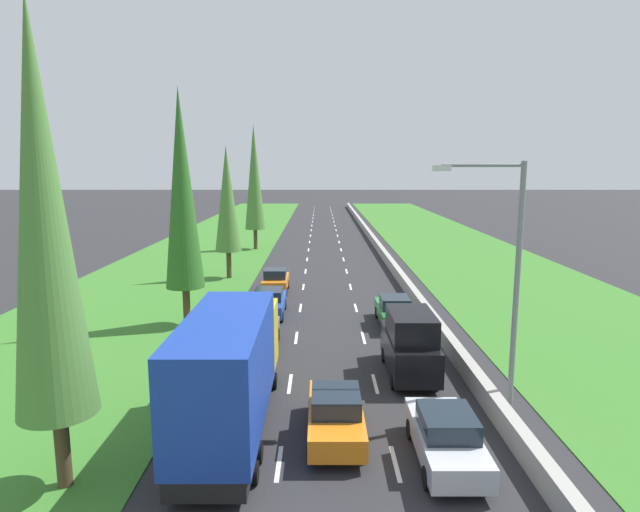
# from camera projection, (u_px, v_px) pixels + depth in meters

# --- Properties ---
(ground_plane) EXTENTS (300.00, 300.00, 0.00)m
(ground_plane) POSITION_uv_depth(u_px,v_px,m) (326.00, 246.00, 60.48)
(ground_plane) COLOR #28282B
(ground_plane) RESTS_ON ground
(grass_verge_left) EXTENTS (14.00, 140.00, 0.04)m
(grass_verge_left) POSITION_uv_depth(u_px,v_px,m) (214.00, 246.00, 60.50)
(grass_verge_left) COLOR #387528
(grass_verge_left) RESTS_ON ground
(grass_verge_right) EXTENTS (14.00, 140.00, 0.04)m
(grass_verge_right) POSITION_uv_depth(u_px,v_px,m) (453.00, 246.00, 60.44)
(grass_verge_right) COLOR #387528
(grass_verge_right) RESTS_ON ground
(median_barrier) EXTENTS (0.44, 120.00, 0.85)m
(median_barrier) POSITION_uv_depth(u_px,v_px,m) (376.00, 242.00, 60.40)
(median_barrier) COLOR #9E9B93
(median_barrier) RESTS_ON ground
(lane_markings) EXTENTS (3.64, 116.00, 0.01)m
(lane_markings) POSITION_uv_depth(u_px,v_px,m) (326.00, 246.00, 60.48)
(lane_markings) COLOR white
(lane_markings) RESTS_ON ground
(blue_box_truck_left_lane) EXTENTS (2.46, 9.40, 4.18)m
(blue_box_truck_left_lane) POSITION_uv_depth(u_px,v_px,m) (232.00, 369.00, 17.78)
(blue_box_truck_left_lane) COLOR black
(blue_box_truck_left_lane) RESTS_ON ground
(silver_sedan_right_lane) EXTENTS (1.82, 4.50, 1.64)m
(silver_sedan_right_lane) POSITION_uv_depth(u_px,v_px,m) (447.00, 437.00, 16.06)
(silver_sedan_right_lane) COLOR silver
(silver_sedan_right_lane) RESTS_ON ground
(orange_sedan_centre_lane) EXTENTS (1.82, 4.50, 1.64)m
(orange_sedan_centre_lane) POSITION_uv_depth(u_px,v_px,m) (337.00, 414.00, 17.54)
(orange_sedan_centre_lane) COLOR orange
(orange_sedan_centre_lane) RESTS_ON ground
(black_van_right_lane) EXTENTS (1.96, 4.90, 2.82)m
(black_van_right_lane) POSITION_uv_depth(u_px,v_px,m) (411.00, 344.00, 22.71)
(black_van_right_lane) COLOR black
(black_van_right_lane) RESTS_ON ground
(grey_hatchback_left_lane) EXTENTS (1.74, 3.90, 1.72)m
(grey_hatchback_left_lane) POSITION_uv_depth(u_px,v_px,m) (260.00, 332.00, 26.15)
(grey_hatchback_left_lane) COLOR slate
(grey_hatchback_left_lane) RESTS_ON ground
(blue_sedan_left_lane) EXTENTS (1.82, 4.50, 1.64)m
(blue_sedan_left_lane) POSITION_uv_depth(u_px,v_px,m) (271.00, 302.00, 31.98)
(blue_sedan_left_lane) COLOR #1E47B7
(blue_sedan_left_lane) RESTS_ON ground
(green_sedan_right_lane) EXTENTS (1.82, 4.50, 1.64)m
(green_sedan_right_lane) POSITION_uv_depth(u_px,v_px,m) (395.00, 311.00, 30.12)
(green_sedan_right_lane) COLOR #237A33
(green_sedan_right_lane) RESTS_ON ground
(orange_hatchback_left_lane) EXTENTS (1.74, 3.90, 1.72)m
(orange_hatchback_left_lane) POSITION_uv_depth(u_px,v_px,m) (277.00, 281.00, 37.93)
(orange_hatchback_left_lane) COLOR orange
(orange_hatchback_left_lane) RESTS_ON ground
(poplar_tree_nearest) EXTENTS (2.13, 2.13, 13.10)m
(poplar_tree_nearest) POSITION_uv_depth(u_px,v_px,m) (44.00, 214.00, 13.73)
(poplar_tree_nearest) COLOR #4C3823
(poplar_tree_nearest) RESTS_ON ground
(poplar_tree_second) EXTENTS (2.13, 2.13, 13.02)m
(poplar_tree_second) POSITION_uv_depth(u_px,v_px,m) (183.00, 190.00, 28.96)
(poplar_tree_second) COLOR #4C3823
(poplar_tree_second) RESTS_ON ground
(poplar_tree_third) EXTENTS (2.06, 2.06, 10.46)m
(poplar_tree_third) POSITION_uv_depth(u_px,v_px,m) (228.00, 199.00, 41.91)
(poplar_tree_third) COLOR #4C3823
(poplar_tree_third) RESTS_ON ground
(poplar_tree_fourth) EXTENTS (2.13, 2.13, 13.28)m
(poplar_tree_fourth) POSITION_uv_depth(u_px,v_px,m) (255.00, 177.00, 56.74)
(poplar_tree_fourth) COLOR #4C3823
(poplar_tree_fourth) RESTS_ON ground
(street_light_mast) EXTENTS (3.20, 0.28, 9.00)m
(street_light_mast) POSITION_uv_depth(u_px,v_px,m) (509.00, 270.00, 18.77)
(street_light_mast) COLOR gray
(street_light_mast) RESTS_ON ground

